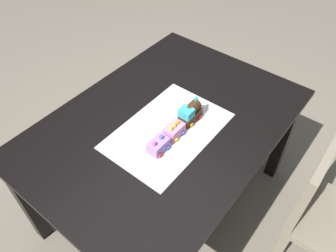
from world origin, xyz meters
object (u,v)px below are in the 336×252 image
at_px(cake_locomotive, 190,113).
at_px(cake_car_gondola_bubblegum, 174,130).
at_px(chair, 326,214).
at_px(cake_car_flatbed_lavender, 158,145).
at_px(dining_table, 165,136).

relative_size(cake_locomotive, cake_car_gondola_bubblegum, 1.40).
xyz_separation_m(chair, cake_car_flatbed_lavender, (0.36, -0.74, 0.30)).
relative_size(chair, cake_car_gondola_bubblegum, 8.60).
xyz_separation_m(dining_table, cake_car_gondola_bubblegum, (0.04, 0.09, 0.14)).
relative_size(dining_table, cake_car_gondola_bubblegum, 14.00).
relative_size(chair, cake_car_flatbed_lavender, 8.60).
relative_size(dining_table, cake_car_flatbed_lavender, 14.00).
distance_m(chair, cake_locomotive, 0.82).
xyz_separation_m(chair, cake_car_gondola_bubblegum, (0.24, -0.74, 0.30)).
distance_m(chair, cake_car_flatbed_lavender, 0.88).
height_order(chair, cake_car_gondola_bubblegum, chair).
bearing_deg(dining_table, cake_car_gondola_bubblegum, 63.93).
height_order(cake_locomotive, cake_car_flatbed_lavender, cake_locomotive).
bearing_deg(cake_car_flatbed_lavender, chair, 115.78).
bearing_deg(cake_locomotive, chair, 98.56).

